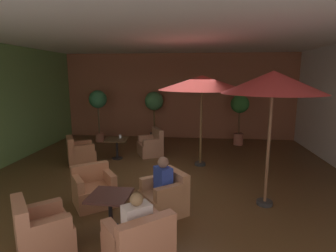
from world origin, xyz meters
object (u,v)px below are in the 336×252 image
object	(u,v)px
patron_blue_shirt	(137,218)
patio_umbrella_tall_red	(202,83)
cafe_table_front_left	(117,143)
potted_tree_mid_right	(154,105)
iced_drink_cup	(120,136)
armchair_front_left_east	(151,146)
armchair_front_right_north	(94,190)
patio_umbrella_center_beige	(273,83)
potted_tree_left_corner	(98,104)
cafe_table_front_right	(110,202)
armchair_front_left_north	(80,153)
patron_by_window	(163,176)
armchair_front_right_west	(165,198)
armchair_front_right_south	(139,246)
armchair_front_right_east	(41,232)
potted_tree_mid_left	(240,109)

from	to	relation	value
patron_blue_shirt	patio_umbrella_tall_red	bearing A→B (deg)	78.18
cafe_table_front_left	potted_tree_mid_right	world-z (taller)	potted_tree_mid_right
iced_drink_cup	armchair_front_left_east	bearing A→B (deg)	21.90
armchair_front_right_north	patio_umbrella_center_beige	size ratio (longest dim) A/B	0.39
potted_tree_left_corner	potted_tree_mid_right	xyz separation A→B (m)	(2.16, 0.36, -0.05)
potted_tree_left_corner	cafe_table_front_right	bearing A→B (deg)	-68.24
patio_umbrella_tall_red	potted_tree_left_corner	world-z (taller)	patio_umbrella_tall_red
potted_tree_left_corner	iced_drink_cup	world-z (taller)	potted_tree_left_corner
armchair_front_left_north	patron_by_window	world-z (taller)	patron_by_window
cafe_table_front_left	patio_umbrella_tall_red	world-z (taller)	patio_umbrella_tall_red
armchair_front_right_west	potted_tree_mid_right	bearing A→B (deg)	100.85
cafe_table_front_left	patio_umbrella_center_beige	xyz separation A→B (m)	(3.90, -2.72, 1.96)
armchair_front_left_north	iced_drink_cup	xyz separation A→B (m)	(1.05, 0.68, 0.38)
patron_blue_shirt	potted_tree_left_corner	bearing A→B (deg)	114.05
armchair_front_right_south	potted_tree_mid_right	world-z (taller)	potted_tree_mid_right
armchair_front_left_east	armchair_front_right_south	xyz separation A→B (m)	(0.72, -5.27, 0.00)
armchair_front_right_east	armchair_front_left_north	bearing A→B (deg)	106.58
patio_umbrella_tall_red	patio_umbrella_center_beige	bearing A→B (deg)	-61.40
patio_umbrella_tall_red	potted_tree_left_corner	size ratio (longest dim) A/B	1.28
patio_umbrella_center_beige	potted_tree_mid_left	xyz separation A→B (m)	(0.18, 4.89, -1.10)
armchair_front_left_east	patron_blue_shirt	xyz separation A→B (m)	(0.69, -5.24, 0.40)
patio_umbrella_center_beige	patron_blue_shirt	xyz separation A→B (m)	(-2.20, -2.02, -1.75)
armchair_front_left_east	patron_blue_shirt	bearing A→B (deg)	-82.45
patio_umbrella_tall_red	armchair_front_right_north	bearing A→B (deg)	-129.26
iced_drink_cup	armchair_front_right_south	bearing A→B (deg)	-71.33
armchair_front_right_east	armchair_front_right_south	world-z (taller)	armchair_front_right_east
armchair_front_left_east	armchair_front_right_west	distance (m)	3.88
armchair_front_left_east	patron_by_window	size ratio (longest dim) A/B	1.48
cafe_table_front_left	armchair_front_right_north	world-z (taller)	armchair_front_right_north
armchair_front_right_east	armchair_front_right_west	world-z (taller)	armchair_front_right_east
potted_tree_left_corner	patron_blue_shirt	bearing A→B (deg)	-65.95
armchair_front_left_east	potted_tree_mid_left	size ratio (longest dim) A/B	0.54
armchair_front_left_north	potted_tree_left_corner	distance (m)	2.94
armchair_front_left_north	iced_drink_cup	size ratio (longest dim) A/B	9.36
cafe_table_front_right	armchair_front_right_east	bearing A→B (deg)	-140.01
patron_by_window	armchair_front_right_south	bearing A→B (deg)	-95.99
patio_umbrella_tall_red	armchair_front_right_south	bearing A→B (deg)	-101.45
armchair_front_left_east	armchair_front_right_north	xyz separation A→B (m)	(-0.58, -3.55, -0.01)
cafe_table_front_left	potted_tree_mid_left	size ratio (longest dim) A/B	0.39
armchair_front_right_east	patio_umbrella_tall_red	bearing A→B (deg)	60.65
potted_tree_mid_right	patron_by_window	distance (m)	5.89
iced_drink_cup	patio_umbrella_center_beige	bearing A→B (deg)	-36.63
armchair_front_left_east	armchair_front_right_north	world-z (taller)	armchair_front_left_east
armchair_front_right_west	patron_by_window	distance (m)	0.43
armchair_front_left_north	patio_umbrella_tall_red	bearing A→B (deg)	3.01
patio_umbrella_tall_red	potted_tree_mid_right	world-z (taller)	patio_umbrella_tall_red
armchair_front_left_north	armchair_front_left_east	world-z (taller)	armchair_front_left_east
armchair_front_left_east	potted_tree_mid_left	bearing A→B (deg)	28.51
armchair_front_right_west	patron_blue_shirt	world-z (taller)	patron_blue_shirt
cafe_table_front_right	potted_tree_mid_right	distance (m)	6.46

